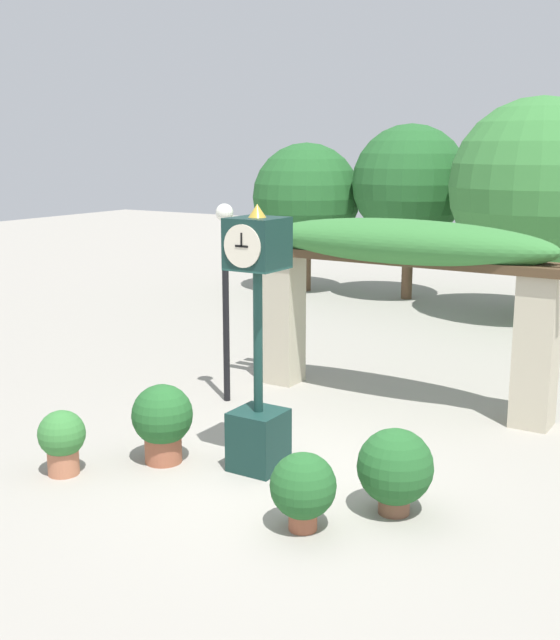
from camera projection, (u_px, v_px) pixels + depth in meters
The scene contains 8 objects.
ground_plane at pixel (285, 475), 9.65m from camera, with size 60.00×60.00×0.00m, color gray.
pedestal_clock at pixel (258, 349), 9.52m from camera, with size 0.60×0.65×3.23m.
pergola at pixel (401, 266), 11.97m from camera, with size 5.26×1.14×2.82m.
potted_plant_near_left at pixel (162, 420), 9.94m from camera, with size 0.76×0.76×1.00m.
potted_plant_near_right at pixel (62, 439), 9.59m from camera, with size 0.57×0.57×0.79m.
potted_plant_far_left at pixel (395, 468), 8.54m from camera, with size 0.82×0.82×0.94m.
potted_plant_far_right at pixel (303, 488), 8.18m from camera, with size 0.69×0.69×0.83m.
lamp_post at pixel (225, 274), 12.05m from camera, with size 0.26×0.26×3.04m.
Camera 1 is at (4.70, -7.71, 3.88)m, focal length 45.00 mm.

